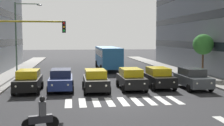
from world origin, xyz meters
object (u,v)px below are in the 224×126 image
at_px(car_3, 96,80).
at_px(bus_behind_traffic, 108,56).
at_px(car_4, 61,80).
at_px(street_tree_1, 203,45).
at_px(car_5, 28,81).
at_px(traffic_light_gantry, 17,46).
at_px(street_lamp_right, 20,32).
at_px(car_2, 131,79).
at_px(car_1, 159,78).
at_px(car_0, 192,78).
at_px(motorcycle_with_rider, 41,116).

height_order(car_3, bus_behind_traffic, bus_behind_traffic).
distance_m(car_3, bus_behind_traffic, 16.54).
relative_size(car_4, street_tree_1, 0.99).
height_order(car_5, street_tree_1, street_tree_1).
bearing_deg(traffic_light_gantry, street_tree_1, -151.64).
bearing_deg(street_lamp_right, bus_behind_traffic, -148.41).
height_order(car_2, traffic_light_gantry, traffic_light_gantry).
bearing_deg(car_4, street_lamp_right, -63.38).
height_order(car_2, bus_behind_traffic, bus_behind_traffic).
bearing_deg(car_5, car_2, 179.96).
xyz_separation_m(car_1, street_lamp_right, (12.74, -8.96, 4.02)).
bearing_deg(car_2, car_0, 175.32).
xyz_separation_m(car_2, street_tree_1, (-8.70, -5.53, 2.65)).
relative_size(car_1, street_lamp_right, 0.56).
bearing_deg(motorcycle_with_rider, street_tree_1, -133.60).
height_order(bus_behind_traffic, street_tree_1, street_tree_1).
distance_m(car_4, street_lamp_right, 11.02).
xyz_separation_m(car_4, traffic_light_gantry, (2.70, 3.92, 2.84)).
bearing_deg(car_3, car_0, -179.29).
xyz_separation_m(car_1, car_5, (10.66, 0.44, 0.00)).
height_order(car_3, car_5, same).
height_order(car_1, street_lamp_right, street_lamp_right).
height_order(bus_behind_traffic, traffic_light_gantry, traffic_light_gantry).
xyz_separation_m(bus_behind_traffic, traffic_light_gantry, (8.38, 19.41, 1.86)).
height_order(bus_behind_traffic, motorcycle_with_rider, bus_behind_traffic).
bearing_deg(car_3, street_tree_1, -152.59).
bearing_deg(street_lamp_right, car_2, 137.56).
height_order(motorcycle_with_rider, traffic_light_gantry, traffic_light_gantry).
bearing_deg(car_1, street_tree_1, -140.83).
height_order(car_1, bus_behind_traffic, bus_behind_traffic).
height_order(car_0, car_1, same).
bearing_deg(car_3, motorcycle_with_rider, 71.22).
height_order(traffic_light_gantry, street_tree_1, traffic_light_gantry).
xyz_separation_m(car_1, motorcycle_with_rider, (8.70, 10.60, -0.24)).
relative_size(car_1, car_5, 1.00).
relative_size(car_5, traffic_light_gantry, 0.81).
height_order(car_2, street_tree_1, street_tree_1).
bearing_deg(car_3, car_5, -5.71).
relative_size(street_lamp_right, street_tree_1, 1.76).
xyz_separation_m(car_4, car_5, (2.52, 0.22, 0.00)).
bearing_deg(street_tree_1, street_lamp_right, -11.53).
bearing_deg(bus_behind_traffic, car_3, 79.66).
relative_size(car_1, traffic_light_gantry, 0.81).
distance_m(car_5, street_tree_1, 17.98).
relative_size(traffic_light_gantry, street_tree_1, 1.23).
distance_m(car_1, car_4, 8.14).
height_order(car_0, street_lamp_right, street_lamp_right).
height_order(car_4, car_5, same).
bearing_deg(car_1, traffic_light_gantry, 20.87).
relative_size(motorcycle_with_rider, traffic_light_gantry, 0.30).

